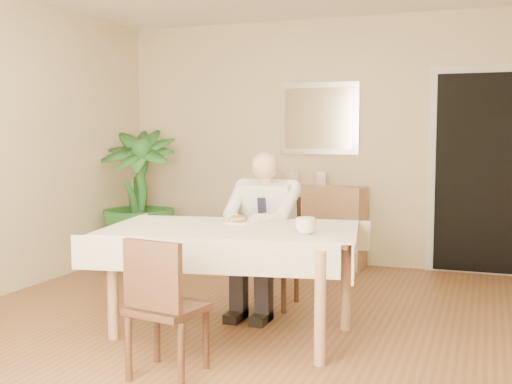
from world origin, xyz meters
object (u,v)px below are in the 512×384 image
(seated_man, at_px, (261,224))
(coffee_mug, at_px, (306,226))
(sideboard, at_px, (314,226))
(dining_table, at_px, (232,239))
(potted_palm, at_px, (139,196))
(chair_far, at_px, (272,244))
(chair_near, at_px, (162,301))

(seated_man, xyz_separation_m, coffee_mug, (0.56, -0.72, 0.12))
(seated_man, bearing_deg, sideboard, 92.13)
(dining_table, distance_m, seated_man, 0.59)
(potted_palm, bearing_deg, chair_far, -30.35)
(chair_far, distance_m, sideboard, 1.60)
(dining_table, distance_m, chair_far, 0.90)
(chair_far, height_order, potted_palm, potted_palm)
(chair_near, distance_m, sideboard, 3.37)
(coffee_mug, bearing_deg, chair_near, -129.49)
(chair_far, relative_size, potted_palm, 0.61)
(dining_table, distance_m, chair_near, 0.92)
(chair_near, bearing_deg, sideboard, 100.67)
(chair_near, relative_size, sideboard, 0.77)
(dining_table, xyz_separation_m, coffee_mug, (0.56, -0.13, 0.14))
(coffee_mug, bearing_deg, sideboard, 103.56)
(chair_far, relative_size, seated_man, 0.70)
(dining_table, relative_size, chair_near, 2.32)
(chair_far, xyz_separation_m, seated_man, (0.00, -0.29, 0.20))
(chair_near, xyz_separation_m, seated_man, (0.07, 1.48, 0.24))
(dining_table, xyz_separation_m, chair_far, (-0.00, 0.88, -0.18))
(chair_far, bearing_deg, chair_near, -88.79)
(potted_palm, bearing_deg, dining_table, -46.40)
(coffee_mug, xyz_separation_m, potted_palm, (-2.45, 2.12, -0.09))
(chair_far, relative_size, chair_near, 1.08)
(seated_man, distance_m, sideboard, 1.91)
(chair_far, distance_m, chair_near, 1.77)
(chair_far, height_order, seated_man, seated_man)
(seated_man, xyz_separation_m, potted_palm, (-1.89, 1.39, 0.02))
(coffee_mug, bearing_deg, chair_far, 118.99)
(dining_table, bearing_deg, chair_near, -104.15)
(seated_man, bearing_deg, chair_near, -92.54)
(sideboard, relative_size, potted_palm, 0.74)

